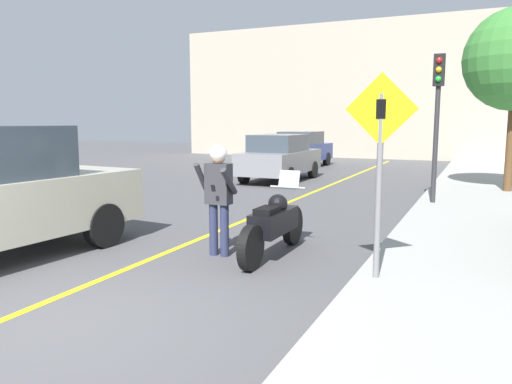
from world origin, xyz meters
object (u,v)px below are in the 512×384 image
object	(u,v)px
crossing_sign	(380,156)
parked_car_grey	(280,157)
motorcycle	(274,224)
traffic_light	(438,100)
person_biker	(218,188)
parked_car_blue	(302,149)

from	to	relation	value
crossing_sign	parked_car_grey	size ratio (longest dim) A/B	0.62
motorcycle	crossing_sign	xyz separation A→B (m)	(1.79, -0.85, 1.19)
motorcycle	traffic_light	xyz separation A→B (m)	(1.89, 5.89, 2.14)
traffic_light	parked_car_grey	distance (m)	6.97
person_biker	traffic_light	xyz separation A→B (m)	(2.70, 6.24, 1.55)
crossing_sign	parked_car_grey	world-z (taller)	crossing_sign
motorcycle	crossing_sign	size ratio (longest dim) A/B	0.92
motorcycle	crossing_sign	world-z (taller)	crossing_sign
crossing_sign	parked_car_blue	bearing A→B (deg)	112.53
crossing_sign	traffic_light	xyz separation A→B (m)	(0.10, 6.73, 0.95)
traffic_light	parked_car_grey	bearing A→B (deg)	146.71
parked_car_grey	parked_car_blue	size ratio (longest dim) A/B	1.00
person_biker	motorcycle	bearing A→B (deg)	23.92
person_biker	parked_car_blue	xyz separation A→B (m)	(-4.02, 15.46, -0.25)
parked_car_grey	motorcycle	bearing A→B (deg)	-68.67
person_biker	parked_car_grey	size ratio (longest dim) A/B	0.42
person_biker	parked_car_blue	distance (m)	15.98
person_biker	crossing_sign	distance (m)	2.71
person_biker	traffic_light	world-z (taller)	traffic_light
motorcycle	parked_car_grey	distance (m)	10.29
traffic_light	parked_car_blue	world-z (taller)	traffic_light
motorcycle	traffic_light	distance (m)	6.54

